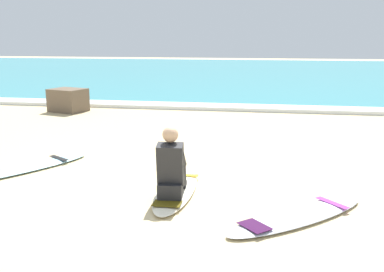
{
  "coord_description": "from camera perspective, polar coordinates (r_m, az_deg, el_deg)",
  "views": [
    {
      "loc": [
        1.21,
        -6.35,
        2.16
      ],
      "look_at": [
        -0.02,
        0.67,
        0.55
      ],
      "focal_mm": 41.22,
      "sensor_mm": 36.0,
      "label": 1
    }
  ],
  "objects": [
    {
      "name": "shoreline_rock",
      "position": [
        13.5,
        -15.73,
        4.48
      ],
      "size": [
        1.15,
        1.02,
        0.67
      ],
      "primitive_type": "cube",
      "rotation": [
        0.0,
        0.0,
        2.84
      ],
      "color": "brown",
      "rests_on": "ground"
    },
    {
      "name": "breaking_foam",
      "position": [
        13.53,
        4.68,
        3.73
      ],
      "size": [
        80.0,
        0.9,
        0.11
      ],
      "primitive_type": "cube",
      "color": "white",
      "rests_on": "ground"
    },
    {
      "name": "surfboard_spare_far",
      "position": [
        5.59,
        13.56,
        -9.98
      ],
      "size": [
        1.95,
        1.87,
        0.08
      ],
      "color": "silver",
      "rests_on": "ground"
    },
    {
      "name": "ground_plane",
      "position": [
        6.82,
        -0.81,
        -5.74
      ],
      "size": [
        80.0,
        80.0,
        0.0
      ],
      "primitive_type": "plane",
      "color": "#CCB584"
    },
    {
      "name": "surfer_seated",
      "position": [
        5.91,
        -2.71,
        -4.24
      ],
      "size": [
        0.41,
        0.73,
        0.95
      ],
      "color": "#232326",
      "rests_on": "surfboard_main"
    },
    {
      "name": "surfboard_spare_near",
      "position": [
        7.82,
        -21.05,
        -3.91
      ],
      "size": [
        1.71,
        2.31,
        0.08
      ],
      "color": "#9ED1E5",
      "rests_on": "ground"
    },
    {
      "name": "sea",
      "position": [
        27.12,
        7.4,
        8.16
      ],
      "size": [
        80.0,
        28.0,
        0.1
      ],
      "primitive_type": "cube",
      "color": "teal",
      "rests_on": "ground"
    },
    {
      "name": "surfboard_main",
      "position": [
        6.32,
        -2.06,
        -6.93
      ],
      "size": [
        0.57,
        2.02,
        0.08
      ],
      "color": "#EFE5C6",
      "rests_on": "ground"
    }
  ]
}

